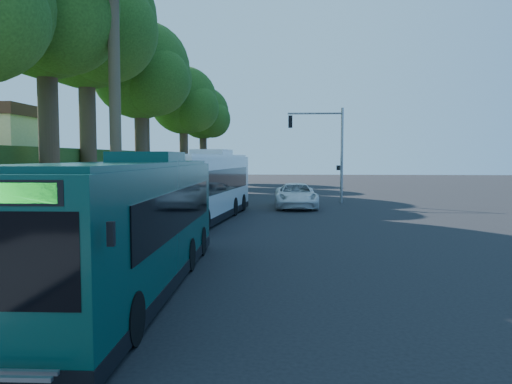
# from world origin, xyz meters

# --- Properties ---
(ground) EXTENTS (140.00, 140.00, 0.00)m
(ground) POSITION_xyz_m (0.00, 0.00, 0.00)
(ground) COLOR black
(ground) RESTS_ON ground
(sidewalk) EXTENTS (4.50, 70.00, 0.12)m
(sidewalk) POSITION_xyz_m (-7.30, 0.00, 0.06)
(sidewalk) COLOR gray
(sidewalk) RESTS_ON ground
(red_curb) EXTENTS (0.25, 30.00, 0.13)m
(red_curb) POSITION_xyz_m (-5.00, -4.00, 0.07)
(red_curb) COLOR maroon
(red_curb) RESTS_ON ground
(grass_verge) EXTENTS (8.00, 70.00, 0.06)m
(grass_verge) POSITION_xyz_m (-13.00, 5.00, 0.03)
(grass_verge) COLOR #234719
(grass_verge) RESTS_ON ground
(bus_shelter) EXTENTS (3.20, 1.51, 2.55)m
(bus_shelter) POSITION_xyz_m (-7.26, -2.86, 1.81)
(bus_shelter) COLOR black
(bus_shelter) RESTS_ON ground
(stop_sign_pole) EXTENTS (0.35, 0.06, 3.17)m
(stop_sign_pole) POSITION_xyz_m (-5.40, -5.00, 2.08)
(stop_sign_pole) COLOR gray
(stop_sign_pole) RESTS_ON ground
(traffic_signal_pole) EXTENTS (4.10, 0.30, 7.00)m
(traffic_signal_pole) POSITION_xyz_m (3.78, 10.00, 4.42)
(traffic_signal_pole) COLOR gray
(traffic_signal_pole) RESTS_ON ground
(tree_0) EXTENTS (8.40, 8.00, 15.70)m
(tree_0) POSITION_xyz_m (-12.40, -0.02, 11.20)
(tree_0) COLOR #382B1E
(tree_0) RESTS_ON ground
(tree_1) EXTENTS (10.50, 10.00, 18.26)m
(tree_1) POSITION_xyz_m (-13.37, 7.98, 12.73)
(tree_1) COLOR #382B1E
(tree_1) RESTS_ON ground
(tree_2) EXTENTS (8.82, 8.40, 15.12)m
(tree_2) POSITION_xyz_m (-11.89, 15.98, 10.48)
(tree_2) COLOR #382B1E
(tree_2) RESTS_ON ground
(tree_3) EXTENTS (10.08, 9.60, 17.28)m
(tree_3) POSITION_xyz_m (-13.88, 23.98, 11.98)
(tree_3) COLOR #382B1E
(tree_3) RESTS_ON ground
(tree_4) EXTENTS (8.40, 8.00, 14.14)m
(tree_4) POSITION_xyz_m (-11.40, 31.98, 9.73)
(tree_4) COLOR #382B1E
(tree_4) RESTS_ON ground
(tree_5) EXTENTS (7.35, 7.00, 12.86)m
(tree_5) POSITION_xyz_m (-10.41, 39.99, 8.96)
(tree_5) COLOR #382B1E
(tree_5) RESTS_ON ground
(white_bus) EXTENTS (4.04, 13.03, 3.82)m
(white_bus) POSITION_xyz_m (-3.79, -0.58, 1.86)
(white_bus) COLOR silver
(white_bus) RESTS_ON ground
(teal_bus) EXTENTS (2.77, 11.91, 3.53)m
(teal_bus) POSITION_xyz_m (-3.31, -14.67, 1.73)
(teal_bus) COLOR #0A3933
(teal_bus) RESTS_ON ground
(pickup) EXTENTS (2.88, 5.95, 1.63)m
(pickup) POSITION_xyz_m (1.36, 6.18, 0.82)
(pickup) COLOR white
(pickup) RESTS_ON ground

